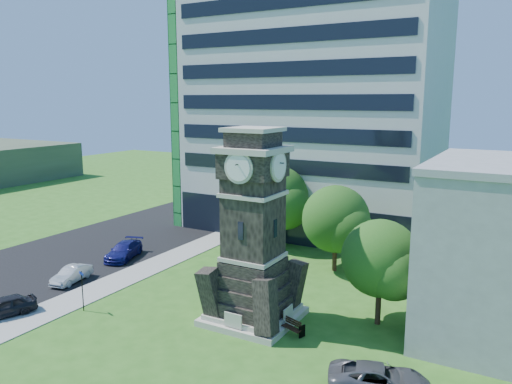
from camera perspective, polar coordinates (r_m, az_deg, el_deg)
The scene contains 15 objects.
ground at distance 32.95m, azimuth -6.77°, elevation -14.43°, with size 160.00×160.00×0.00m, color #2E601B.
sidewalk at distance 42.17m, azimuth -13.30°, elevation -8.90°, with size 3.00×70.00×0.06m, color gray.
street at distance 48.12m, azimuth -20.83°, elevation -6.90°, with size 14.00×80.00×0.02m, color black.
clock_tower at distance 31.12m, azimuth -0.31°, elevation -5.47°, with size 5.40×5.40×12.22m.
office_tall at distance 54.08m, azimuth 6.64°, elevation 10.86°, with size 26.20×15.11×28.60m.
car_street_south at distance 36.89m, azimuth -26.84°, elevation -11.61°, with size 1.58×3.92×1.33m, color black.
car_street_mid at distance 41.37m, azimuth -20.33°, elevation -8.83°, with size 1.28×3.67×1.21m, color #A2A6AA.
car_street_north at distance 45.87m, azimuth -14.87°, elevation -6.50°, with size 1.96×4.82×1.40m, color navy.
car_east_lot at distance 26.17m, azimuth 13.92°, elevation -20.07°, with size 2.25×4.88×1.36m, color #525257.
park_bench at distance 31.02m, azimuth 3.76°, elevation -14.96°, with size 1.92×0.51×0.99m.
street_sign at distance 35.40m, azimuth -19.25°, elevation -10.12°, with size 0.66×0.07×2.77m.
tree_nw at distance 48.79m, azimuth -0.38°, elevation 0.16°, with size 6.34×5.77×8.16m.
tree_nc at distance 47.24m, azimuth 2.49°, elevation -0.86°, with size 6.66×6.05×7.74m.
tree_ne at distance 40.80m, azimuth 9.20°, elevation -3.31°, with size 6.02×5.47×7.10m.
tree_east at distance 31.76m, azimuth 14.14°, elevation -7.65°, with size 5.28×4.80×6.70m.
Camera 1 is at (17.83, -23.98, 13.88)m, focal length 35.00 mm.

